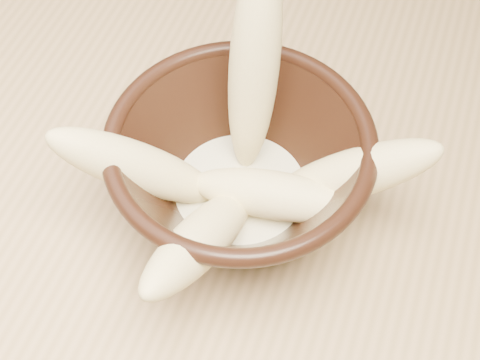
# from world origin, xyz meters

# --- Properties ---
(table) EXTENTS (1.20, 0.80, 0.75)m
(table) POSITION_xyz_m (0.00, 0.00, 0.67)
(table) COLOR tan
(table) RESTS_ON ground
(bowl) EXTENTS (0.22, 0.22, 0.12)m
(bowl) POSITION_xyz_m (-0.11, -0.12, 0.82)
(bowl) COLOR black
(bowl) RESTS_ON table
(milk_puddle) EXTENTS (0.12, 0.12, 0.02)m
(milk_puddle) POSITION_xyz_m (-0.11, -0.12, 0.79)
(milk_puddle) COLOR beige
(milk_puddle) RESTS_ON bowl
(banana_upright) EXTENTS (0.05, 0.09, 0.21)m
(banana_upright) POSITION_xyz_m (-0.12, -0.07, 0.89)
(banana_upright) COLOR #EAD18A
(banana_upright) RESTS_ON bowl
(banana_left) EXTENTS (0.15, 0.10, 0.13)m
(banana_left) POSITION_xyz_m (-0.19, -0.16, 0.84)
(banana_left) COLOR #EAD18A
(banana_left) RESTS_ON bowl
(banana_right) EXTENTS (0.15, 0.07, 0.12)m
(banana_right) POSITION_xyz_m (-0.02, -0.11, 0.84)
(banana_right) COLOR #EAD18A
(banana_right) RESTS_ON bowl
(banana_across) EXTENTS (0.14, 0.05, 0.05)m
(banana_across) POSITION_xyz_m (-0.08, -0.14, 0.82)
(banana_across) COLOR #EAD18A
(banana_across) RESTS_ON bowl
(banana_front) EXTENTS (0.06, 0.17, 0.11)m
(banana_front) POSITION_xyz_m (-0.12, -0.20, 0.83)
(banana_front) COLOR #EAD18A
(banana_front) RESTS_ON bowl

